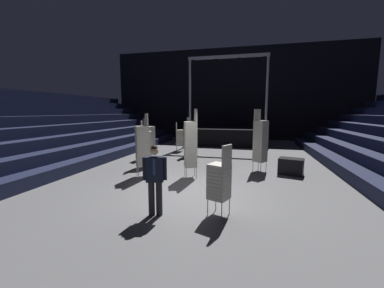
% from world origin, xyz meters
% --- Properties ---
extents(ground_plane, '(22.00, 30.00, 0.10)m').
position_xyz_m(ground_plane, '(0.00, 0.00, -0.05)').
color(ground_plane, slate).
extents(arena_end_wall, '(22.00, 0.30, 8.00)m').
position_xyz_m(arena_end_wall, '(0.00, 15.00, 4.00)').
color(arena_end_wall, black).
rests_on(arena_end_wall, ground_plane).
extents(bleacher_bank_left, '(6.00, 24.00, 3.60)m').
position_xyz_m(bleacher_bank_left, '(-8.00, 1.00, 1.80)').
color(bleacher_bank_left, '#191E38').
rests_on(bleacher_bank_left, ground_plane).
extents(stage_riser, '(5.70, 3.48, 6.19)m').
position_xyz_m(stage_riser, '(0.00, 11.19, 0.70)').
color(stage_riser, black).
rests_on(stage_riser, ground_plane).
extents(man_with_tie, '(0.57, 0.33, 1.70)m').
position_xyz_m(man_with_tie, '(-0.46, -1.90, 0.96)').
color(man_with_tie, black).
rests_on(man_with_tie, ground_plane).
extents(chair_stack_front_left, '(0.58, 0.58, 2.05)m').
position_xyz_m(chair_stack_front_left, '(-2.87, 2.87, 1.03)').
color(chair_stack_front_left, '#B2B5BA').
rests_on(chair_stack_front_left, ground_plane).
extents(chair_stack_front_right, '(0.59, 0.59, 2.14)m').
position_xyz_m(chair_stack_front_right, '(-1.55, 5.90, 1.07)').
color(chair_stack_front_right, '#B2B5BA').
rests_on(chair_stack_front_right, ground_plane).
extents(chair_stack_mid_left, '(0.62, 0.62, 2.56)m').
position_xyz_m(chair_stack_mid_left, '(2.07, 3.16, 1.28)').
color(chair_stack_mid_left, '#B2B5BA').
rests_on(chair_stack_mid_left, ground_plane).
extents(chair_stack_mid_right, '(0.54, 0.54, 1.79)m').
position_xyz_m(chair_stack_mid_right, '(-2.64, 7.24, 0.90)').
color(chair_stack_mid_right, '#B2B5BA').
rests_on(chair_stack_mid_right, ground_plane).
extents(chair_stack_mid_centre, '(0.58, 0.58, 2.56)m').
position_xyz_m(chair_stack_mid_centre, '(-0.47, 1.54, 1.28)').
color(chair_stack_mid_centre, '#B2B5BA').
rests_on(chair_stack_mid_centre, ground_plane).
extents(chair_stack_rear_left, '(0.61, 0.61, 2.14)m').
position_xyz_m(chair_stack_rear_left, '(-3.58, 4.82, 1.07)').
color(chair_stack_rear_left, '#B2B5BA').
rests_on(chair_stack_rear_left, ground_plane).
extents(chair_stack_rear_right, '(0.61, 0.61, 2.39)m').
position_xyz_m(chair_stack_rear_right, '(-2.27, 1.22, 1.19)').
color(chair_stack_rear_right, '#B2B5BA').
rests_on(chair_stack_rear_right, ground_plane).
extents(chair_stack_rear_centre, '(0.57, 0.57, 1.71)m').
position_xyz_m(chair_stack_rear_centre, '(1.01, -1.52, 0.86)').
color(chair_stack_rear_centre, '#B2B5BA').
rests_on(chair_stack_rear_centre, ground_plane).
extents(equipment_road_case, '(1.03, 0.82, 0.64)m').
position_xyz_m(equipment_road_case, '(3.26, 2.89, 0.32)').
color(equipment_road_case, black).
rests_on(equipment_road_case, ground_plane).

